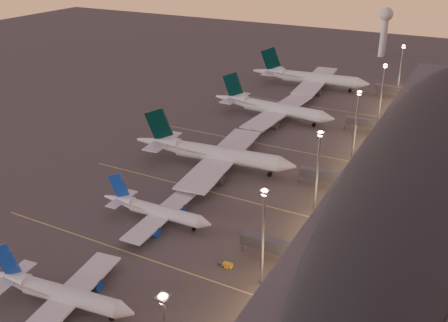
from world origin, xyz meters
TOP-DOWN VIEW (x-y plane):
  - ground at (0.00, 0.00)m, footprint 700.00×700.00m
  - airliner_narrow_south at (-1.12, -28.97)m, footprint 38.97×35.07m
  - airliner_narrow_north at (-3.07, 11.78)m, footprint 36.55×32.61m
  - airliner_wide_near at (-6.40, 52.41)m, footprint 62.05×56.84m
  - airliner_wide_mid at (-7.63, 110.03)m, footprint 59.39×54.13m
  - airliner_wide_far at (-9.03, 165.38)m, footprint 64.50×58.93m
  - terminal_building at (61.84, 72.47)m, footprint 56.35×255.00m
  - light_masts at (36.00, 65.00)m, footprint 2.20×217.20m
  - radar_tower at (10.00, 260.00)m, footprint 9.00×9.00m
  - lane_markings at (0.00, 40.00)m, footprint 90.00×180.36m
  - baggage_tug_b at (11.78, -23.57)m, footprint 3.76×1.88m
  - baggage_tug_c at (25.43, 1.71)m, footprint 3.69×1.68m

SIDE VIEW (x-z plane):
  - ground at x=0.00m, z-range 0.00..0.00m
  - lane_markings at x=0.00m, z-range 0.01..0.01m
  - baggage_tug_b at x=11.78m, z-range -0.05..1.03m
  - baggage_tug_c at x=25.43m, z-range -0.05..1.05m
  - airliner_narrow_north at x=-3.07m, z-range -3.16..9.92m
  - airliner_narrow_south at x=-1.12m, z-range -3.36..10.55m
  - airliner_wide_mid at x=-7.63m, z-range -4.61..14.40m
  - airliner_wide_near at x=-6.40m, z-range -4.81..15.03m
  - airliner_wide_far at x=-9.03m, z-range -5.00..15.63m
  - terminal_building at x=61.84m, z-range 0.05..17.51m
  - light_masts at x=36.00m, z-range 4.60..30.50m
  - radar_tower at x=10.00m, z-range 5.62..38.12m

